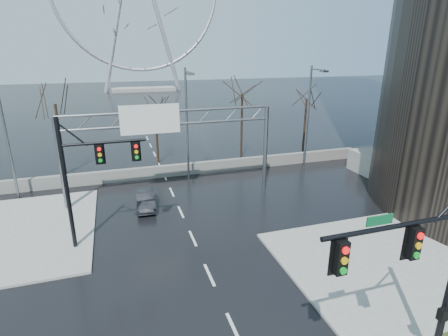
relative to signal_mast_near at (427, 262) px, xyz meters
name	(u,v)px	position (x,y,z in m)	size (l,w,h in m)	color
ground	(234,329)	(-5.14, 4.04, -4.87)	(260.00, 260.00, 0.00)	black
sidewalk_right_ext	(390,262)	(4.86, 6.04, -4.80)	(12.00, 10.00, 0.15)	gray
sidewalk_far	(13,233)	(-16.14, 16.04, -4.80)	(10.00, 12.00, 0.15)	gray
barrier_wall	(164,171)	(-5.14, 24.04, -4.32)	(52.00, 0.50, 1.10)	slate
signal_mast_near	(427,262)	(0.00, 0.00, 0.00)	(5.52, 0.41, 8.00)	black
signal_mast_far	(86,171)	(-11.01, 13.00, -0.04)	(4.72, 0.41, 8.00)	black
sign_gantry	(166,135)	(-5.52, 19.00, 0.31)	(16.36, 0.40, 7.60)	slate
streetlight_left	(3,127)	(-17.14, 22.20, 1.01)	(0.50, 2.55, 10.00)	slate
streetlight_mid	(187,117)	(-3.14, 22.20, 1.01)	(0.50, 2.55, 10.00)	slate
streetlight_right	(310,110)	(8.86, 22.20, 1.01)	(0.50, 2.55, 10.00)	slate
tree_left	(56,113)	(-14.14, 27.54, 1.10)	(3.75, 3.75, 7.50)	black
tree_center	(155,114)	(-5.14, 28.54, 0.30)	(3.25, 3.25, 6.50)	black
tree_right	(242,102)	(3.86, 27.54, 1.34)	(3.90, 3.90, 7.80)	black
tree_far_right	(306,105)	(11.86, 28.04, 0.54)	(3.40, 3.40, 6.80)	black
car	(146,200)	(-7.50, 17.68, -4.25)	(1.33, 3.80, 1.25)	black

